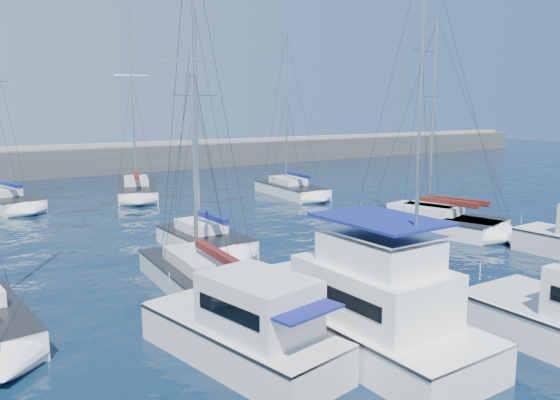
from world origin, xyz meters
TOP-DOWN VIEW (x-y plane):
  - ground at (0.00, 0.00)m, footprint 220.00×220.00m
  - breakwater at (0.00, 52.00)m, footprint 160.00×6.00m
  - motor_yacht_port_outer at (-8.72, -0.46)m, footprint 3.75×7.27m
  - motor_yacht_port_inner at (-5.04, -1.22)m, footprint 3.63×10.10m
  - sailboat_mid_b at (-6.80, 6.05)m, footprint 3.84×9.19m
  - sailboat_mid_c at (-3.70, 12.23)m, footprint 3.01×6.43m
  - sailboat_mid_d at (9.95, 8.66)m, footprint 4.78×8.90m
  - sailboat_mid_e at (10.89, 8.46)m, footprint 5.00×8.24m
  - sailboat_back_a at (-10.62, 32.31)m, footprint 4.82×8.67m
  - sailboat_back_b at (-0.07, 32.45)m, footprint 6.07×10.23m
  - sailboat_back_c at (11.11, 24.84)m, footprint 3.90×8.56m

SIDE VIEW (x-z plane):
  - ground at x=0.00m, z-range 0.00..0.00m
  - sailboat_mid_e at x=10.89m, z-range -6.06..7.08m
  - sailboat_back_c at x=11.11m, z-range -6.65..7.68m
  - sailboat_mid_b at x=-6.80m, z-range -7.00..8.04m
  - sailboat_mid_c at x=-3.70m, z-range -6.01..7.06m
  - sailboat_back_b at x=-0.07m, z-range -7.80..8.85m
  - sailboat_back_a at x=-10.62m, z-range -7.14..8.20m
  - sailboat_mid_d at x=9.95m, z-range -8.29..9.40m
  - motor_yacht_port_outer at x=-8.72m, z-range -0.66..2.54m
  - breakwater at x=0.00m, z-range -1.17..3.28m
  - motor_yacht_port_inner at x=-5.04m, z-range -1.21..3.48m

